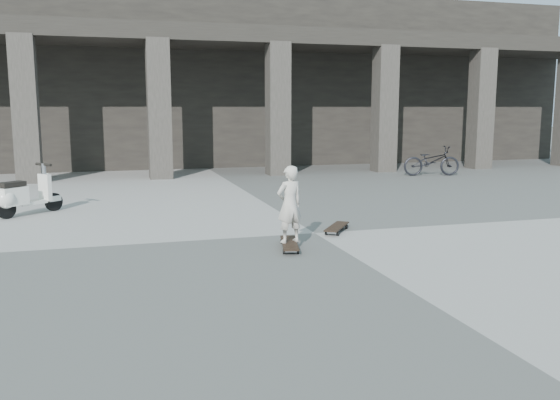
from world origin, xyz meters
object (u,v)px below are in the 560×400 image
object	(u,v)px
child	(289,204)
bicycle	(431,161)
skateboard_spare	(337,227)
scooter	(19,196)
longboard	(289,244)

from	to	relation	value
child	bicycle	bearing A→B (deg)	-146.68
skateboard_spare	bicycle	size ratio (longest dim) A/B	0.48
skateboard_spare	scooter	xyz separation A→B (m)	(-5.29, 3.00, 0.31)
child	bicycle	size ratio (longest dim) A/B	0.66
longboard	bicycle	bearing A→B (deg)	-28.16
scooter	longboard	bearing A→B (deg)	-84.00
longboard	scooter	size ratio (longest dim) A/B	0.86
longboard	scooter	world-z (taller)	scooter
child	bicycle	distance (m)	10.47
longboard	skateboard_spare	distance (m)	1.43
longboard	child	xyz separation A→B (m)	(0.00, 0.00, 0.59)
longboard	bicycle	size ratio (longest dim) A/B	0.57
child	longboard	bearing A→B (deg)	180.00
longboard	bicycle	xyz separation A→B (m)	(6.92, 7.85, 0.37)
bicycle	skateboard_spare	bearing A→B (deg)	152.07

